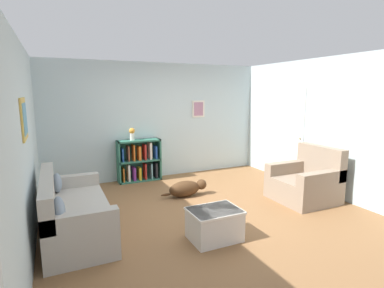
# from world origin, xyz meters

# --- Properties ---
(ground_plane) EXTENTS (14.00, 14.00, 0.00)m
(ground_plane) POSITION_xyz_m (0.00, 0.00, 0.00)
(ground_plane) COLOR brown
(wall_back) EXTENTS (5.60, 0.13, 2.60)m
(wall_back) POSITION_xyz_m (0.00, 2.25, 1.30)
(wall_back) COLOR silver
(wall_back) RESTS_ON ground_plane
(wall_left) EXTENTS (0.13, 5.00, 2.60)m
(wall_left) POSITION_xyz_m (-2.55, -0.00, 1.30)
(wall_left) COLOR silver
(wall_left) RESTS_ON ground_plane
(wall_right) EXTENTS (0.16, 5.00, 2.60)m
(wall_right) POSITION_xyz_m (2.55, 0.02, 1.29)
(wall_right) COLOR silver
(wall_right) RESTS_ON ground_plane
(couch) EXTENTS (0.83, 1.81, 0.86)m
(couch) POSITION_xyz_m (-2.04, -0.11, 0.31)
(couch) COLOR #ADA89E
(couch) RESTS_ON ground_plane
(bookshelf) EXTENTS (0.94, 0.29, 0.92)m
(bookshelf) POSITION_xyz_m (-0.52, 2.05, 0.44)
(bookshelf) COLOR #2D6B56
(bookshelf) RESTS_ON ground_plane
(recliner_chair) EXTENTS (0.98, 0.99, 0.97)m
(recliner_chair) POSITION_xyz_m (1.91, -0.42, 0.33)
(recliner_chair) COLOR gray
(recliner_chair) RESTS_ON ground_plane
(coffee_table) EXTENTS (0.67, 0.51, 0.42)m
(coffee_table) POSITION_xyz_m (-0.33, -1.02, 0.22)
(coffee_table) COLOR silver
(coffee_table) RESTS_ON ground_plane
(dog) EXTENTS (0.91, 0.27, 0.30)m
(dog) POSITION_xyz_m (0.01, 0.67, 0.16)
(dog) COLOR #472D19
(dog) RESTS_ON ground_plane
(vase) EXTENTS (0.12, 0.12, 0.27)m
(vase) POSITION_xyz_m (-0.67, 2.03, 1.07)
(vase) COLOR silver
(vase) RESTS_ON bookshelf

